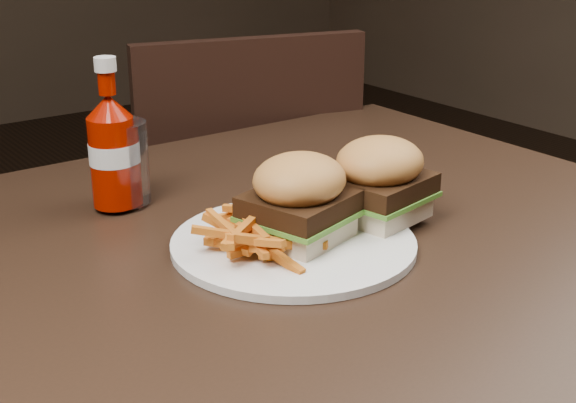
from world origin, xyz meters
TOP-DOWN VIEW (x-y plane):
  - dining_table at (0.00, 0.00)m, footprint 1.20×0.80m
  - chair_far at (0.41, 0.63)m, footprint 0.52×0.52m
  - plate at (0.10, -0.03)m, footprint 0.26×0.26m
  - sandwich_half_a at (0.11, -0.03)m, footprint 0.11×0.11m
  - sandwich_half_b at (0.22, -0.04)m, footprint 0.11×0.11m
  - fries_pile at (0.05, -0.03)m, footprint 0.14×0.14m
  - ketchup_bottle at (-0.01, 0.19)m, footprint 0.07×0.07m
  - tumbler at (0.01, 0.19)m, footprint 0.07×0.07m

SIDE VIEW (x-z plane):
  - chair_far at x=0.41m, z-range 0.41..0.45m
  - dining_table at x=0.00m, z-range 0.71..0.75m
  - plate at x=0.10m, z-range 0.75..0.76m
  - sandwich_half_a at x=0.11m, z-range 0.76..0.78m
  - sandwich_half_b at x=0.22m, z-range 0.76..0.78m
  - fries_pile at x=0.05m, z-range 0.76..0.80m
  - tumbler at x=0.01m, z-range 0.76..0.85m
  - ketchup_bottle at x=-0.01m, z-range 0.76..0.86m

